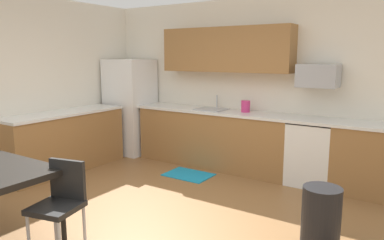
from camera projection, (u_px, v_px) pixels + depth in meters
The scene contains 17 objects.
ground_plane at pixel (142, 223), 4.01m from camera, with size 12.00×12.00×0.00m, color olive.
wall_back at pixel (248, 84), 5.96m from camera, with size 5.80×0.10×2.70m, color silver.
cabinet_run_back at pixel (213, 139), 6.06m from camera, with size 2.62×0.60×0.90m, color olive.
cabinet_run_back_right at pixel (371, 161), 4.78m from camera, with size 0.93×0.60×0.90m, color olive.
cabinet_run_left at pixel (64, 142), 5.83m from camera, with size 0.60×2.00×0.90m, color olive.
countertop_back at pixel (238, 113), 5.74m from camera, with size 4.80×0.64×0.04m, color silver.
countertop_left at pixel (62, 113), 5.75m from camera, with size 0.64×2.00×0.04m, color silver.
upper_cabinets_back at pixel (226, 50), 5.84m from camera, with size 2.20×0.34×0.70m, color olive.
refrigerator at pixel (130, 106), 6.86m from camera, with size 0.76×0.70×1.74m, color white.
oven_range at pixel (312, 153), 5.19m from camera, with size 0.60×0.60×0.91m.
microwave at pixel (318, 76), 5.09m from camera, with size 0.54×0.36×0.32m, color #9EA0A5.
sink_basin at pixel (211, 113), 6.01m from camera, with size 0.48×0.40×0.14m, color #A5A8AD.
sink_faucet at pixel (217, 102), 6.13m from camera, with size 0.02×0.02×0.24m, color #B2B5BA.
chair_near_table at pixel (61, 199), 3.37m from camera, with size 0.48×0.48×0.85m.
trash_bin at pixel (321, 218), 3.45m from camera, with size 0.36×0.36×0.60m, color black.
floor_mat at pixel (189, 175), 5.63m from camera, with size 0.70×0.50×0.01m, color #198CBF.
kettle at pixel (246, 107), 5.71m from camera, with size 0.14×0.14×0.20m, color #CC3372.
Camera 1 is at (2.52, -2.84, 1.80)m, focal length 34.38 mm.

